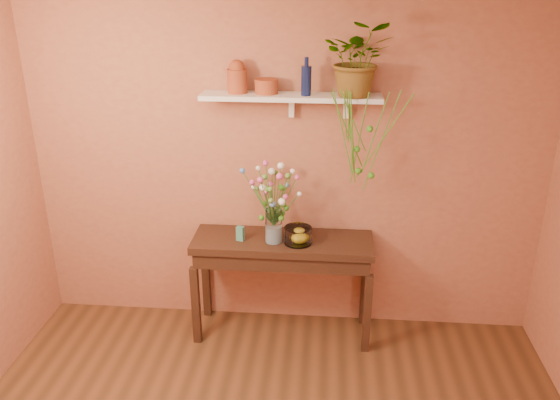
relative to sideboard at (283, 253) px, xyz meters
The scene contains 13 objects.
room 1.87m from the sideboard, 90.06° to the right, with size 4.04×4.04×2.70m.
sideboard is the anchor object (origin of this frame).
wall_shelf 1.20m from the sideboard, 63.63° to the left, with size 1.30×0.24×0.19m.
terracotta_jug 1.38m from the sideboard, 158.91° to the left, with size 0.19×0.19×0.24m.
terracotta_pot 1.28m from the sideboard, 134.57° to the left, with size 0.17×0.17×0.10m, color #A03521.
blue_bottle 1.34m from the sideboard, 29.48° to the left, with size 0.08×0.08×0.27m.
spider_plant 1.57m from the sideboard, ahead, with size 0.46×0.40×0.52m, color #39821B.
plant_fronds 1.07m from the sideboard, ahead, with size 0.54×0.27×0.74m.
glass_vase 0.25m from the sideboard, 142.03° to the right, with size 0.13×0.13×0.27m.
bouquet 0.55m from the sideboard, 142.96° to the right, with size 0.46×0.46×0.48m.
glass_bowl 0.22m from the sideboard, 24.77° to the right, with size 0.21×0.21×0.13m.
lemon 0.22m from the sideboard, 16.19° to the right, with size 0.08×0.08×0.08m, color yellow.
carton 0.37m from the sideboard, behind, with size 0.06×0.04×0.11m, color #31667E.
Camera 1 is at (0.32, -2.12, 2.74)m, focal length 36.00 mm.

